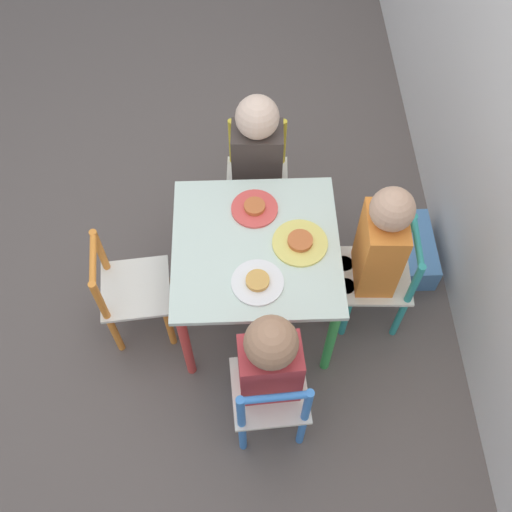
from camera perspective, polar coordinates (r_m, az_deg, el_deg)
The scene contains 13 objects.
ground_plane at distance 2.55m, azimuth 0.00°, elevation -5.01°, with size 6.00×6.00×0.00m, color #5B514C.
kids_table at distance 2.19m, azimuth 0.00°, elevation 0.01°, with size 0.60×0.60×0.50m.
chair_teal at distance 2.37m, azimuth 11.82°, elevation -2.11°, with size 0.27×0.27×0.53m.
chair_yellow at distance 2.60m, azimuth 0.11°, elevation 7.27°, with size 0.27×0.27×0.53m.
chair_blue at distance 2.12m, azimuth 1.37°, elevation -13.42°, with size 0.28×0.28×0.53m.
chair_orange at distance 2.34m, azimuth -11.88°, elevation -3.35°, with size 0.28×0.28×0.53m.
child_back at distance 2.19m, azimuth 11.18°, elevation 0.51°, with size 0.21×0.21×0.79m.
child_left at distance 2.41m, azimuth 0.11°, elevation 9.11°, with size 0.22×0.21×0.76m.
child_right at distance 1.98m, azimuth 1.27°, elevation -10.10°, with size 0.22×0.21×0.73m.
plate_back at distance 2.13m, azimuth 4.21°, elevation 1.31°, with size 0.20×0.20×0.03m.
plate_left at distance 2.21m, azimuth -0.14°, elevation 4.59°, with size 0.17×0.17×0.03m.
plate_right at distance 2.04m, azimuth 0.15°, elevation -2.49°, with size 0.18×0.18×0.03m.
storage_bin at distance 2.71m, azimuth 14.70°, elevation 0.58°, with size 0.34×0.16×0.13m.
Camera 1 is at (1.16, -0.04, 2.28)m, focal length 42.00 mm.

